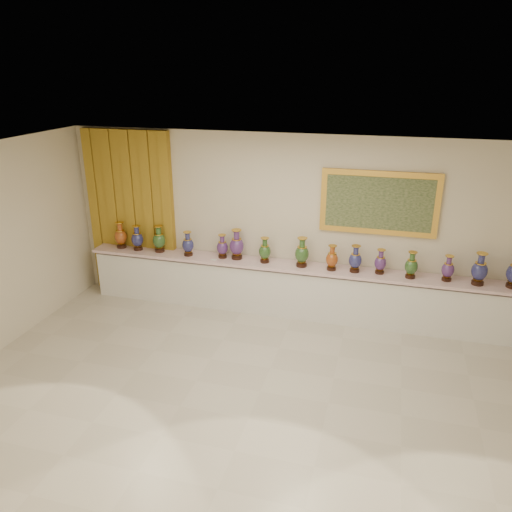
% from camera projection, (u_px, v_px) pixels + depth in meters
% --- Properties ---
extents(ground, '(8.00, 8.00, 0.00)m').
position_uv_depth(ground, '(260.00, 392.00, 6.50)').
color(ground, beige).
rests_on(ground, ground).
extents(room, '(8.00, 8.00, 8.00)m').
position_uv_depth(room, '(167.00, 212.00, 8.71)').
color(room, beige).
rests_on(room, ground).
extents(counter, '(7.28, 0.48, 0.90)m').
position_uv_depth(counter, '(295.00, 290.00, 8.39)').
color(counter, white).
rests_on(counter, ground).
extents(vase_0, '(0.25, 0.25, 0.48)m').
position_uv_depth(vase_0, '(121.00, 236.00, 8.93)').
color(vase_0, '#33180E').
rests_on(vase_0, counter).
extents(vase_1, '(0.27, 0.27, 0.45)m').
position_uv_depth(vase_1, '(137.00, 239.00, 8.83)').
color(vase_1, '#33180E').
rests_on(vase_1, counter).
extents(vase_2, '(0.25, 0.25, 0.48)m').
position_uv_depth(vase_2, '(159.00, 240.00, 8.74)').
color(vase_2, '#33180E').
rests_on(vase_2, counter).
extents(vase_3, '(0.22, 0.22, 0.43)m').
position_uv_depth(vase_3, '(188.00, 245.00, 8.57)').
color(vase_3, '#33180E').
rests_on(vase_3, counter).
extents(vase_4, '(0.20, 0.20, 0.41)m').
position_uv_depth(vase_4, '(222.00, 247.00, 8.47)').
color(vase_4, '#33180E').
rests_on(vase_4, counter).
extents(vase_5, '(0.30, 0.30, 0.52)m').
position_uv_depth(vase_5, '(237.00, 246.00, 8.41)').
color(vase_5, '#33180E').
rests_on(vase_5, counter).
extents(vase_6, '(0.21, 0.21, 0.43)m').
position_uv_depth(vase_6, '(265.00, 251.00, 8.27)').
color(vase_6, '#33180E').
rests_on(vase_6, counter).
extents(vase_7, '(0.25, 0.25, 0.49)m').
position_uv_depth(vase_7, '(302.00, 254.00, 8.09)').
color(vase_7, '#33180E').
rests_on(vase_7, counter).
extents(vase_8, '(0.23, 0.23, 0.42)m').
position_uv_depth(vase_8, '(332.00, 259.00, 7.96)').
color(vase_8, '#33180E').
rests_on(vase_8, counter).
extents(vase_9, '(0.25, 0.25, 0.44)m').
position_uv_depth(vase_9, '(355.00, 260.00, 7.89)').
color(vase_9, '#33180E').
rests_on(vase_9, counter).
extents(vase_10, '(0.21, 0.21, 0.40)m').
position_uv_depth(vase_10, '(380.00, 263.00, 7.83)').
color(vase_10, '#33180E').
rests_on(vase_10, counter).
extents(vase_11, '(0.26, 0.26, 0.43)m').
position_uv_depth(vase_11, '(411.00, 266.00, 7.66)').
color(vase_11, '#33180E').
rests_on(vase_11, counter).
extents(vase_12, '(0.25, 0.25, 0.41)m').
position_uv_depth(vase_12, '(448.00, 269.00, 7.56)').
color(vase_12, '#33180E').
rests_on(vase_12, counter).
extents(vase_13, '(0.27, 0.27, 0.50)m').
position_uv_depth(vase_13, '(479.00, 270.00, 7.42)').
color(vase_13, '#33180E').
rests_on(vase_13, counter).
extents(label_card, '(0.10, 0.06, 0.00)m').
position_uv_depth(label_card, '(214.00, 260.00, 8.44)').
color(label_card, white).
rests_on(label_card, counter).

